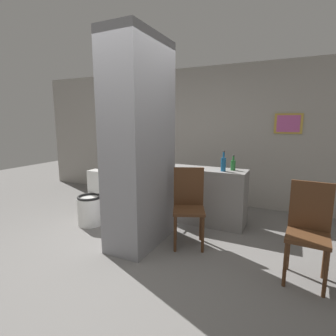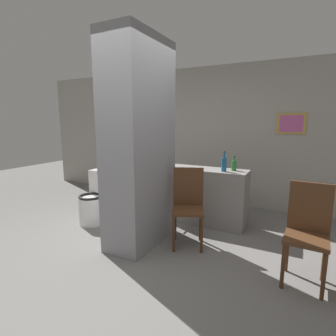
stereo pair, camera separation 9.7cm
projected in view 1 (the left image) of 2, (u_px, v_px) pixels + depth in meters
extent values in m
plane|color=slate|center=(129.00, 261.00, 3.03)|extent=(14.00, 14.00, 0.00)
cube|color=gray|center=(203.00, 136.00, 5.13)|extent=(8.00, 0.06, 2.60)
cube|color=#B79338|center=(133.00, 116.00, 5.70)|extent=(0.36, 0.02, 0.48)
cube|color=teal|center=(133.00, 116.00, 5.69)|extent=(0.30, 0.01, 0.39)
cube|color=#B79338|center=(288.00, 124.00, 4.40)|extent=(0.44, 0.02, 0.34)
cube|color=#B24C8C|center=(288.00, 124.00, 4.39)|extent=(0.36, 0.01, 0.28)
cube|color=gray|center=(140.00, 145.00, 3.31)|extent=(0.52, 1.01, 2.60)
cylinder|color=#593319|center=(112.00, 125.00, 3.20)|extent=(0.03, 0.40, 0.40)
cylinder|color=red|center=(111.00, 125.00, 3.20)|extent=(0.01, 0.07, 0.07)
cube|color=gray|center=(203.00, 196.00, 4.12)|extent=(1.31, 0.44, 0.87)
cylinder|color=silver|center=(90.00, 211.00, 4.07)|extent=(0.39, 0.39, 0.43)
torus|color=black|center=(89.00, 197.00, 4.03)|extent=(0.37, 0.37, 0.04)
cube|color=silver|center=(100.00, 182.00, 4.22)|extent=(0.35, 0.20, 0.39)
cylinder|color=#4C2D19|center=(175.00, 234.00, 3.21)|extent=(0.04, 0.04, 0.46)
cylinder|color=#4C2D19|center=(203.00, 235.00, 3.19)|extent=(0.04, 0.04, 0.46)
cylinder|color=#4C2D19|center=(176.00, 223.00, 3.54)|extent=(0.04, 0.04, 0.46)
cylinder|color=#4C2D19|center=(201.00, 224.00, 3.52)|extent=(0.04, 0.04, 0.46)
cube|color=#4C2D19|center=(189.00, 210.00, 3.32)|extent=(0.51, 0.51, 0.04)
cube|color=#4C2D19|center=(189.00, 186.00, 3.45)|extent=(0.37, 0.18, 0.50)
cylinder|color=#4C2D19|center=(285.00, 264.00, 2.53)|extent=(0.04, 0.04, 0.46)
cylinder|color=#4C2D19|center=(326.00, 274.00, 2.37)|extent=(0.04, 0.04, 0.46)
cylinder|color=#4C2D19|center=(288.00, 250.00, 2.82)|extent=(0.04, 0.04, 0.46)
cylinder|color=#4C2D19|center=(325.00, 257.00, 2.66)|extent=(0.04, 0.04, 0.46)
cube|color=#4C2D19|center=(308.00, 237.00, 2.55)|extent=(0.41, 0.41, 0.04)
cube|color=#4C2D19|center=(311.00, 206.00, 2.66)|extent=(0.39, 0.05, 0.50)
torus|color=black|center=(116.00, 192.00, 4.74)|extent=(0.65, 0.04, 0.65)
torus|color=black|center=(165.00, 199.00, 4.32)|extent=(0.65, 0.04, 0.65)
cylinder|color=maroon|center=(139.00, 186.00, 4.50)|extent=(0.91, 0.04, 0.04)
cylinder|color=maroon|center=(127.00, 184.00, 4.61)|extent=(0.03, 0.03, 0.34)
cylinder|color=maroon|center=(162.00, 189.00, 4.31)|extent=(0.03, 0.03, 0.31)
cube|color=black|center=(127.00, 174.00, 4.58)|extent=(0.16, 0.06, 0.04)
cylinder|color=#262626|center=(162.00, 180.00, 4.29)|extent=(0.03, 0.42, 0.03)
cylinder|color=#19598C|center=(223.00, 165.00, 3.82)|extent=(0.07, 0.07, 0.20)
cylinder|color=#19598C|center=(224.00, 155.00, 3.79)|extent=(0.03, 0.03, 0.08)
sphere|color=#333333|center=(224.00, 152.00, 3.78)|extent=(0.03, 0.03, 0.03)
cylinder|color=#267233|center=(233.00, 165.00, 3.89)|extent=(0.07, 0.07, 0.15)
cylinder|color=#267233|center=(233.00, 158.00, 3.87)|extent=(0.03, 0.03, 0.06)
sphere|color=#333333|center=(233.00, 156.00, 3.87)|extent=(0.03, 0.03, 0.03)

